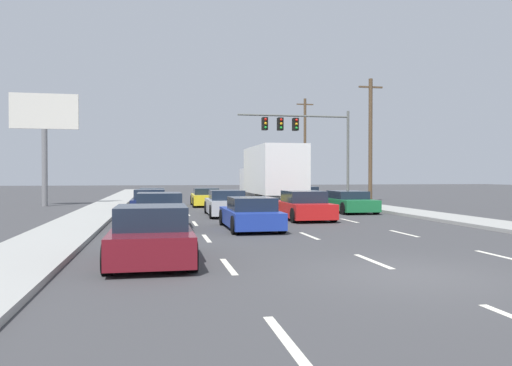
# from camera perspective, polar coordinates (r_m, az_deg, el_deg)

# --- Properties ---
(ground_plane) EXTENTS (140.00, 140.00, 0.00)m
(ground_plane) POSITION_cam_1_polar(r_m,az_deg,el_deg) (34.62, -2.97, -2.45)
(ground_plane) COLOR #3D3D3F
(sidewalk_right) EXTENTS (2.24, 80.00, 0.14)m
(sidewalk_right) POSITION_cam_1_polar(r_m,az_deg,el_deg) (32.03, 12.81, -2.62)
(sidewalk_right) COLOR #9E9E99
(sidewalk_right) RESTS_ON ground_plane
(sidewalk_left) EXTENTS (2.24, 80.00, 0.14)m
(sidewalk_left) POSITION_cam_1_polar(r_m,az_deg,el_deg) (29.44, -17.30, -2.94)
(sidewalk_left) COLOR #9E9E99
(sidewalk_left) RESTS_ON ground_plane
(lane_markings) EXTENTS (6.94, 57.00, 0.01)m
(lane_markings) POSITION_cam_1_polar(r_m,az_deg,el_deg) (33.79, -2.77, -2.53)
(lane_markings) COLOR silver
(lane_markings) RESTS_ON ground_plane
(car_tan) EXTENTS (1.84, 4.39, 1.17)m
(car_tan) POSITION_cam_1_polar(r_m,az_deg,el_deg) (33.55, -11.78, -1.65)
(car_tan) COLOR tan
(car_tan) RESTS_ON ground_plane
(car_navy) EXTENTS (1.98, 4.06, 1.25)m
(car_navy) POSITION_cam_1_polar(r_m,az_deg,el_deg) (27.59, -12.01, -2.14)
(car_navy) COLOR #141E4C
(car_navy) RESTS_ON ground_plane
(car_gray) EXTENTS (1.96, 4.37, 1.35)m
(car_gray) POSITION_cam_1_polar(r_m,az_deg,el_deg) (19.44, -10.95, -3.28)
(car_gray) COLOR slate
(car_gray) RESTS_ON ground_plane
(car_maroon) EXTENTS (1.93, 4.11, 1.30)m
(car_maroon) POSITION_cam_1_polar(r_m,az_deg,el_deg) (11.96, -11.82, -5.94)
(car_maroon) COLOR maroon
(car_maroon) RESTS_ON ground_plane
(car_yellow) EXTENTS (1.93, 4.17, 1.18)m
(car_yellow) POSITION_cam_1_polar(r_m,az_deg,el_deg) (32.92, -5.75, -1.66)
(car_yellow) COLOR yellow
(car_yellow) RESTS_ON ground_plane
(car_silver) EXTENTS (2.00, 4.39, 1.27)m
(car_silver) POSITION_cam_1_polar(r_m,az_deg,el_deg) (24.88, -3.41, -2.40)
(car_silver) COLOR #B7BABF
(car_silver) RESTS_ON ground_plane
(car_blue) EXTENTS (1.88, 4.28, 1.20)m
(car_blue) POSITION_cam_1_polar(r_m,az_deg,el_deg) (18.64, -0.63, -3.61)
(car_blue) COLOR #1E389E
(car_blue) RESTS_ON ground_plane
(box_truck) EXTENTS (2.69, 8.69, 3.71)m
(box_truck) POSITION_cam_1_polar(r_m,az_deg,el_deg) (30.28, 1.69, 1.08)
(box_truck) COLOR white
(box_truck) RESTS_ON ground_plane
(car_red) EXTENTS (1.96, 4.20, 1.30)m
(car_red) POSITION_cam_1_polar(r_m,az_deg,el_deg) (22.82, 5.42, -2.67)
(car_red) COLOR red
(car_red) RESTS_ON ground_plane
(car_black) EXTENTS (1.99, 4.45, 1.24)m
(car_black) POSITION_cam_1_polar(r_m,az_deg,el_deg) (34.60, 5.43, -1.53)
(car_black) COLOR black
(car_black) RESTS_ON ground_plane
(car_green) EXTENTS (2.05, 4.71, 1.16)m
(car_green) POSITION_cam_1_polar(r_m,az_deg,el_deg) (27.87, 10.42, -2.14)
(car_green) COLOR #196B38
(car_green) RESTS_ON ground_plane
(traffic_signal_mast) EXTENTS (8.80, 0.69, 7.02)m
(traffic_signal_mast) POSITION_cam_1_polar(r_m,az_deg,el_deg) (38.48, 4.92, 5.95)
(traffic_signal_mast) COLOR #595B56
(traffic_signal_mast) RESTS_ON ground_plane
(utility_pole_mid) EXTENTS (1.80, 0.28, 8.97)m
(utility_pole_mid) POSITION_cam_1_polar(r_m,az_deg,el_deg) (37.14, 12.91, 4.89)
(utility_pole_mid) COLOR brown
(utility_pole_mid) RESTS_ON ground_plane
(utility_pole_far) EXTENTS (1.80, 0.28, 10.08)m
(utility_pole_far) POSITION_cam_1_polar(r_m,az_deg,el_deg) (52.98, 5.60, 4.30)
(utility_pole_far) COLOR brown
(utility_pole_far) RESTS_ON ground_plane
(roadside_billboard) EXTENTS (4.24, 0.36, 7.31)m
(roadside_billboard) POSITION_cam_1_polar(r_m,az_deg,el_deg) (35.36, -22.97, 6.06)
(roadside_billboard) COLOR slate
(roadside_billboard) RESTS_ON ground_plane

